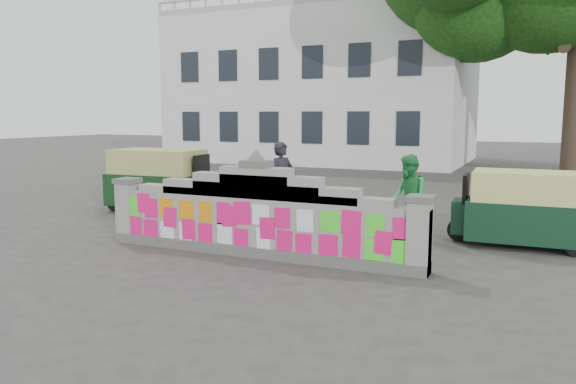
{
  "coord_description": "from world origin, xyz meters",
  "views": [
    {
      "loc": [
        4.81,
        -9.11,
        2.63
      ],
      "look_at": [
        0.19,
        1.0,
        1.1
      ],
      "focal_mm": 35.0,
      "sensor_mm": 36.0,
      "label": 1
    }
  ],
  "objects_px": {
    "cyclist_bike": "(282,208)",
    "pedestrian": "(408,197)",
    "cyclist_rider": "(282,192)",
    "rickshaw_left": "(161,179)",
    "rickshaw_right": "(525,208)"
  },
  "relations": [
    {
      "from": "pedestrian",
      "to": "cyclist_rider",
      "type": "bearing_deg",
      "value": -115.41
    },
    {
      "from": "cyclist_rider",
      "to": "rickshaw_left",
      "type": "xyz_separation_m",
      "value": [
        -4.21,
        1.08,
        -0.01
      ]
    },
    {
      "from": "pedestrian",
      "to": "rickshaw_right",
      "type": "height_order",
      "value": "pedestrian"
    },
    {
      "from": "rickshaw_left",
      "to": "rickshaw_right",
      "type": "distance_m",
      "value": 9.31
    },
    {
      "from": "cyclist_rider",
      "to": "rickshaw_right",
      "type": "distance_m",
      "value": 5.13
    },
    {
      "from": "pedestrian",
      "to": "rickshaw_right",
      "type": "distance_m",
      "value": 2.3
    },
    {
      "from": "pedestrian",
      "to": "rickshaw_left",
      "type": "xyz_separation_m",
      "value": [
        -7.03,
        0.82,
        -0.03
      ]
    },
    {
      "from": "cyclist_rider",
      "to": "rickshaw_left",
      "type": "bearing_deg",
      "value": 99.65
    },
    {
      "from": "cyclist_rider",
      "to": "pedestrian",
      "type": "height_order",
      "value": "pedestrian"
    },
    {
      "from": "cyclist_bike",
      "to": "rickshaw_right",
      "type": "relative_size",
      "value": 0.72
    },
    {
      "from": "cyclist_bike",
      "to": "pedestrian",
      "type": "height_order",
      "value": "pedestrian"
    },
    {
      "from": "cyclist_bike",
      "to": "rickshaw_right",
      "type": "xyz_separation_m",
      "value": [
        5.09,
        0.6,
        0.26
      ]
    },
    {
      "from": "cyclist_rider",
      "to": "rickshaw_right",
      "type": "height_order",
      "value": "cyclist_rider"
    },
    {
      "from": "pedestrian",
      "to": "rickshaw_left",
      "type": "distance_m",
      "value": 7.08
    },
    {
      "from": "cyclist_rider",
      "to": "rickshaw_left",
      "type": "distance_m",
      "value": 4.34
    }
  ]
}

